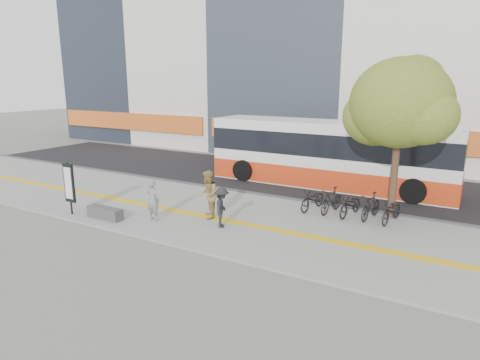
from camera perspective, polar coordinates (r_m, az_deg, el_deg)
The scene contains 13 objects.
ground at distance 16.70m, azimuth -8.70°, elevation -5.73°, with size 120.00×120.00×0.00m, color slate.
sidewalk at distance 17.81m, azimuth -5.70°, elevation -4.26°, with size 40.00×7.00×0.08m, color gray.
tactile_strip at distance 17.42m, azimuth -6.66°, elevation -4.55°, with size 40.00×0.45×0.01m, color gold.
street at distance 24.07m, azimuth 4.74°, elevation 0.46°, with size 40.00×8.00×0.06m, color black.
curb at distance 20.62m, azimuth -0.04°, elevation -1.62°, with size 40.00×0.25×0.14m, color #38383B.
bench at distance 17.50m, azimuth -17.91°, elevation -4.29°, with size 1.60×0.45×0.45m, color #38383B.
signboard at distance 18.23m, azimuth -22.25°, elevation -0.47°, with size 0.55×0.10×2.20m.
street_tree at distance 17.30m, azimuth 21.00°, elevation 9.51°, with size 4.40×3.80×6.31m.
bus at distance 22.11m, azimuth 12.01°, elevation 3.24°, with size 12.47×2.96×3.32m.
bicycle_row at distance 17.47m, azimuth 14.81°, elevation -3.18°, with size 4.12×1.89×1.06m.
seated_woman at distance 16.66m, azimuth -11.75°, elevation -2.68°, with size 0.59×0.39×1.63m, color black.
pedestrian_tan at distance 16.53m, azimuth -4.41°, elevation -2.01°, with size 0.94×0.73×1.93m, color olive.
pedestrian_dark at distance 15.57m, azimuth -2.49°, elevation -3.76°, with size 0.98×0.56×1.52m, color black.
Camera 1 is at (9.96, -12.23, 5.48)m, focal length 31.33 mm.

